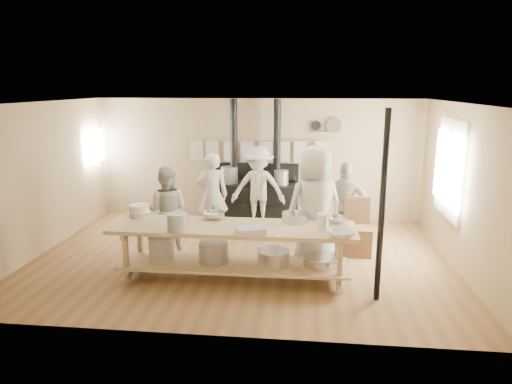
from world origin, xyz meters
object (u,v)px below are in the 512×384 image
Objects in this scene: cook_center at (315,208)px; cook_left at (167,210)px; prep_table at (233,247)px; stove at (255,198)px; cook_by_window at (258,188)px; roasting_pan at (251,231)px; cook_right at (346,205)px; cook_far_left at (212,195)px; chair at (357,238)px.

cook_left is at bearing -33.90° from cook_center.
cook_center is at bearing 26.50° from prep_table.
prep_table is (-0.00, -3.02, -0.00)m from stove.
stove is 1.54× the size of cook_by_window.
cook_by_window is 4.25× the size of roasting_pan.
cook_by_window is (-1.09, 1.97, -0.14)m from cook_center.
stove is at bearing 89.96° from prep_table.
stove is 1.68× the size of cook_right.
prep_table is 2.32× the size of cook_left.
cook_left is 3.17m from cook_right.
cook_left is at bearing 142.81° from prep_table.
cook_left is at bearing 23.32° from cook_right.
stove is 3.38m from roasting_pan.
prep_table is 2.10m from cook_far_left.
cook_right is (1.79, -1.32, 0.25)m from stove.
cook_far_left is 1.69× the size of chair.
cook_right is 1.59× the size of chair.
cook_left reaches higher than chair.
cook_far_left is 1.06× the size of cook_right.
cook_far_left is (-0.70, -1.06, 0.30)m from stove.
roasting_pan is at bearing -46.81° from prep_table.
cook_left is 3.89× the size of roasting_pan.
stove is 6.53× the size of roasting_pan.
stove is at bearing 104.97° from cook_by_window.
stove reaches higher than cook_center.
cook_far_left is 2.50m from roasting_pan.
prep_table is 2.38m from chair.
prep_table is 2.48m from cook_right.
prep_table is at bearing 94.04° from cook_far_left.
roasting_pan is (0.19, -2.90, 0.05)m from cook_by_window.
roasting_pan is (-0.90, -0.93, -0.10)m from cook_center.
cook_left is at bearing 140.73° from roasting_pan.
cook_left reaches higher than cook_right.
cook_right is (1.79, 1.70, 0.25)m from prep_table.
cook_center is 1.17× the size of cook_by_window.
cook_left reaches higher than roasting_pan.
cook_center is (1.21, 0.60, 0.47)m from prep_table.
cook_by_window is at bearing -134.48° from cook_left.
cook_by_window reaches higher than cook_left.
cook_center is 2.04× the size of chair.
cook_right is at bearing 43.55° from prep_table.
cook_center reaches higher than cook_by_window.
prep_table is at bearing -91.72° from cook_by_window.
chair is (1.97, 1.31, -0.23)m from prep_table.
cook_by_window is 2.91m from roasting_pan.
cook_center reaches higher than prep_table.
stove is 1.31m from cook_far_left.
cook_by_window reaches higher than cook_far_left.
stove is at bearing -26.05° from cook_right.
prep_table is 1.66m from cook_left.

